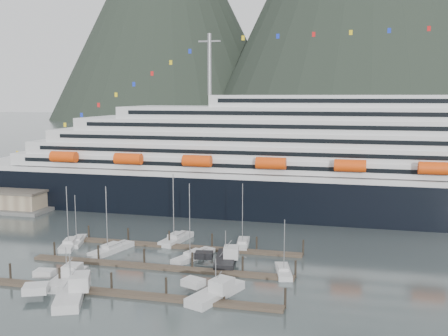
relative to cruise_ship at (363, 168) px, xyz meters
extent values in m
plane|color=#495556|center=(-30.03, -54.94, -12.04)|extent=(1600.00, 1600.00, 0.00)
cone|color=black|center=(-250.03, 545.06, 132.96)|extent=(340.00, 340.00, 340.00)
cube|color=black|center=(-5.03, 0.06, -8.04)|extent=(210.00, 28.00, 12.00)
cube|color=silver|center=(-5.03, 0.06, -1.54)|extent=(205.80, 27.44, 1.50)
cube|color=silver|center=(-0.03, 0.06, 1.06)|extent=(185.00, 26.00, 3.20)
cube|color=black|center=(-0.03, -12.99, 1.22)|extent=(175.75, 0.20, 1.00)
cube|color=silver|center=(1.97, 0.06, 4.26)|extent=(180.00, 25.00, 3.20)
cube|color=black|center=(1.97, -12.49, 4.42)|extent=(171.00, 0.20, 1.00)
cube|color=silver|center=(3.97, 0.06, 7.46)|extent=(172.00, 24.00, 3.20)
cube|color=black|center=(3.97, -11.99, 7.62)|extent=(163.40, 0.20, 1.00)
cube|color=silver|center=(5.97, 0.06, 10.66)|extent=(160.00, 23.00, 3.20)
cube|color=black|center=(5.97, -11.49, 10.82)|extent=(152.00, 0.20, 1.00)
cube|color=silver|center=(7.97, 0.06, 13.76)|extent=(140.00, 22.00, 3.00)
cube|color=black|center=(7.97, -10.99, 13.91)|extent=(133.00, 0.20, 1.00)
cube|color=silver|center=(9.97, 0.06, 16.76)|extent=(95.00, 20.00, 3.00)
cube|color=black|center=(9.97, -9.99, 16.91)|extent=(90.25, 0.20, 1.00)
cylinder|color=gray|center=(-40.03, 0.06, 26.26)|extent=(1.00, 1.00, 16.00)
cylinder|color=#FA480D|center=(-75.03, -14.94, 2.46)|extent=(7.00, 2.80, 2.80)
cylinder|color=#FA480D|center=(-57.03, -14.94, 2.46)|extent=(7.00, 2.80, 2.80)
cylinder|color=#FA480D|center=(-39.03, -14.94, 2.46)|extent=(7.00, 2.80, 2.80)
cylinder|color=#FA480D|center=(-21.03, -14.94, 2.46)|extent=(7.00, 2.80, 2.80)
cylinder|color=#FA480D|center=(-3.03, -14.94, 2.46)|extent=(7.00, 2.80, 2.80)
cylinder|color=#FA480D|center=(14.97, -14.94, 2.46)|extent=(7.00, 2.80, 2.80)
cube|color=#46392D|center=(-35.03, -64.94, -11.79)|extent=(48.00, 2.00, 0.50)
cylinder|color=black|center=(-56.03, -63.84, -10.64)|extent=(0.36, 0.36, 3.20)
cylinder|color=black|center=(-47.03, -63.84, -10.64)|extent=(0.36, 0.36, 3.20)
cylinder|color=black|center=(-38.03, -63.84, -10.64)|extent=(0.36, 0.36, 3.20)
cylinder|color=black|center=(-29.03, -63.84, -10.64)|extent=(0.36, 0.36, 3.20)
cylinder|color=black|center=(-20.03, -63.84, -10.64)|extent=(0.36, 0.36, 3.20)
cylinder|color=black|center=(-11.03, -63.84, -10.64)|extent=(0.36, 0.36, 3.20)
cube|color=#46392D|center=(-35.03, -51.94, -11.79)|extent=(48.00, 2.00, 0.50)
cylinder|color=black|center=(-56.03, -50.84, -10.64)|extent=(0.36, 0.36, 3.20)
cylinder|color=black|center=(-47.03, -50.84, -10.64)|extent=(0.36, 0.36, 3.20)
cylinder|color=black|center=(-38.03, -50.84, -10.64)|extent=(0.36, 0.36, 3.20)
cylinder|color=black|center=(-29.03, -50.84, -10.64)|extent=(0.36, 0.36, 3.20)
cylinder|color=black|center=(-20.03, -50.84, -10.64)|extent=(0.36, 0.36, 3.20)
cylinder|color=black|center=(-11.03, -50.84, -10.64)|extent=(0.36, 0.36, 3.20)
cube|color=#46392D|center=(-35.03, -38.94, -11.79)|extent=(48.00, 2.00, 0.50)
cylinder|color=black|center=(-56.03, -37.84, -10.64)|extent=(0.36, 0.36, 3.20)
cylinder|color=black|center=(-47.03, -37.84, -10.64)|extent=(0.36, 0.36, 3.20)
cylinder|color=black|center=(-38.03, -37.84, -10.64)|extent=(0.36, 0.36, 3.20)
cylinder|color=black|center=(-29.03, -37.84, -10.64)|extent=(0.36, 0.36, 3.20)
cylinder|color=black|center=(-20.03, -37.84, -10.64)|extent=(0.36, 0.36, 3.20)
cylinder|color=black|center=(-11.03, -37.84, -10.64)|extent=(0.36, 0.36, 3.20)
cube|color=silver|center=(-57.03, -43.80, -11.79)|extent=(5.20, 9.58, 1.43)
cube|color=silver|center=(-57.03, -43.80, -10.86)|extent=(2.89, 3.67, 0.82)
cylinder|color=gray|center=(-56.76, -44.68, -5.32)|extent=(0.16, 0.16, 11.59)
cube|color=silver|center=(-47.36, -44.94, -11.79)|extent=(5.45, 11.03, 1.49)
cube|color=silver|center=(-47.36, -44.94, -10.81)|extent=(3.03, 4.16, 0.85)
cylinder|color=gray|center=(-47.63, -45.97, -5.02)|extent=(0.17, 0.17, 12.12)
cube|color=silver|center=(-30.65, -44.93, -11.79)|extent=(6.04, 10.69, 1.34)
cube|color=silver|center=(-30.65, -44.93, -10.94)|extent=(3.09, 4.11, 0.76)
cylinder|color=gray|center=(-31.03, -45.91, -4.46)|extent=(0.15, 0.15, 13.45)
cube|color=silver|center=(-56.84, -41.07, -11.79)|extent=(4.52, 8.78, 1.19)
cube|color=silver|center=(-56.84, -41.07, -11.06)|extent=(2.47, 3.34, 0.68)
cylinder|color=gray|center=(-56.60, -41.88, -6.53)|extent=(0.14, 0.14, 9.49)
cube|color=silver|center=(-37.54, -34.94, -11.79)|extent=(4.63, 10.66, 1.60)
cube|color=silver|center=(-37.54, -34.94, -10.72)|extent=(2.85, 3.94, 0.92)
cylinder|color=gray|center=(-37.71, -35.96, -4.32)|extent=(0.18, 0.18, 13.37)
cube|color=silver|center=(-23.42, -34.94, -11.79)|extent=(3.49, 9.42, 1.23)
cube|color=silver|center=(-23.42, -34.94, -11.03)|extent=(2.17, 3.43, 0.70)
cylinder|color=gray|center=(-23.30, -35.85, -5.16)|extent=(0.14, 0.14, 12.18)
cube|color=silver|center=(-13.23, -49.43, -11.79)|extent=(4.10, 8.28, 1.24)
cube|color=silver|center=(-13.23, -49.43, -11.02)|extent=(2.37, 3.12, 0.71)
cylinder|color=gray|center=(-13.05, -50.21, -6.81)|extent=(0.14, 0.14, 8.86)
cube|color=silver|center=(-42.84, -67.59, -11.69)|extent=(8.66, 13.68, 2.05)
cube|color=silver|center=(-47.48, -69.60, -10.40)|extent=(4.36, 4.07, 1.23)
cube|color=silver|center=(-41.62, -67.06, -9.68)|extent=(4.21, 4.80, 2.25)
cube|color=black|center=(-41.62, -67.06, -8.87)|extent=(3.92, 4.48, 0.51)
cylinder|color=gray|center=(-42.84, -67.59, -7.94)|extent=(0.16, 0.16, 5.12)
cube|color=silver|center=(-46.71, -62.22, -11.69)|extent=(4.37, 10.31, 1.82)
cube|color=silver|center=(-50.49, -62.64, -10.58)|extent=(3.32, 2.53, 1.09)
cube|color=silver|center=(-45.72, -62.11, -9.95)|extent=(2.87, 3.27, 2.00)
cube|color=black|center=(-45.72, -62.11, -9.22)|extent=(2.66, 3.05, 0.46)
cylinder|color=gray|center=(-46.71, -62.22, -8.40)|extent=(0.15, 0.15, 4.55)
cube|color=silver|center=(-21.67, -62.46, -11.69)|extent=(7.05, 11.63, 1.86)
cube|color=silver|center=(-25.64, -60.97, -10.55)|extent=(3.82, 3.41, 1.12)
cube|color=silver|center=(-20.62, -62.85, -9.90)|extent=(3.61, 4.05, 2.05)
cube|color=black|center=(-20.62, -62.85, -9.15)|extent=(3.36, 3.78, 0.47)
cylinder|color=gray|center=(-21.67, -62.46, -8.32)|extent=(0.15, 0.15, 4.65)
cube|color=black|center=(-24.13, -46.46, -11.69)|extent=(4.97, 10.72, 1.88)
cube|color=black|center=(-28.00, -47.08, -10.54)|extent=(3.51, 2.75, 1.13)
cube|color=silver|center=(-23.11, -46.30, -9.88)|extent=(3.08, 3.47, 2.06)
cube|color=black|center=(-23.11, -46.30, -9.13)|extent=(2.87, 3.24, 0.47)
cylinder|color=gray|center=(-24.13, -46.46, -8.29)|extent=(0.15, 0.15, 4.69)
camera|label=1|loc=(-2.11, -135.12, 17.97)|focal=42.00mm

